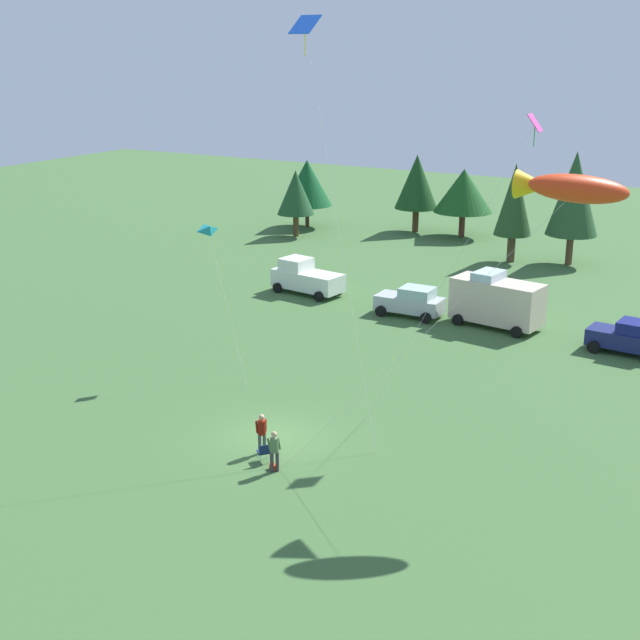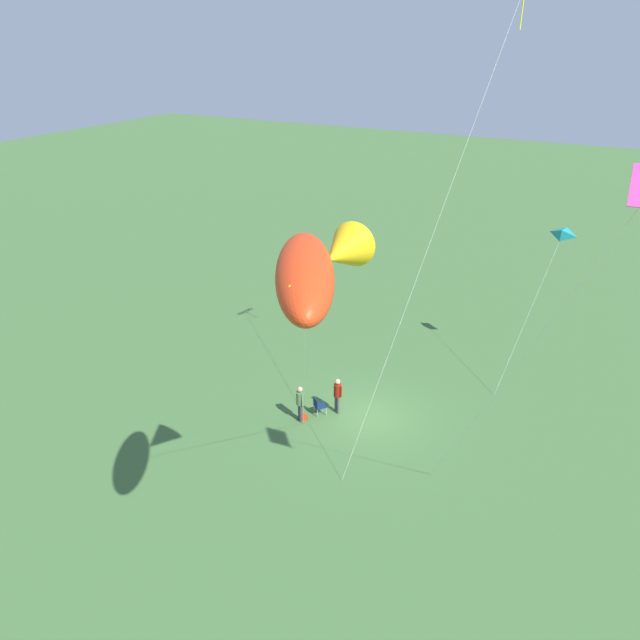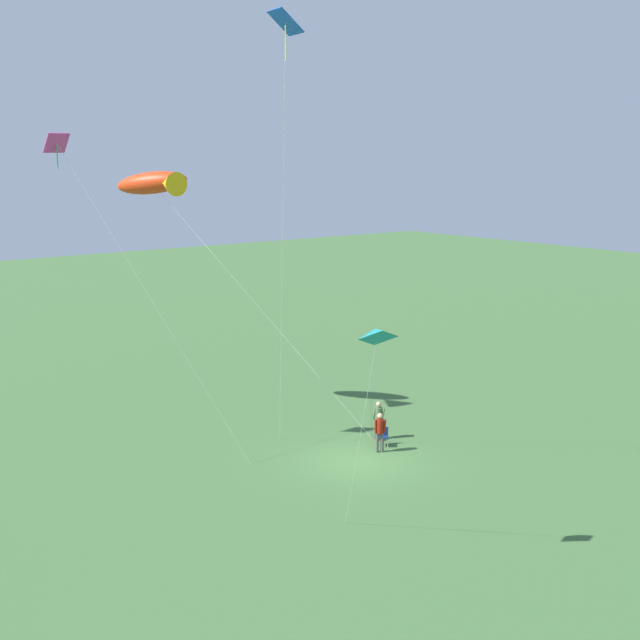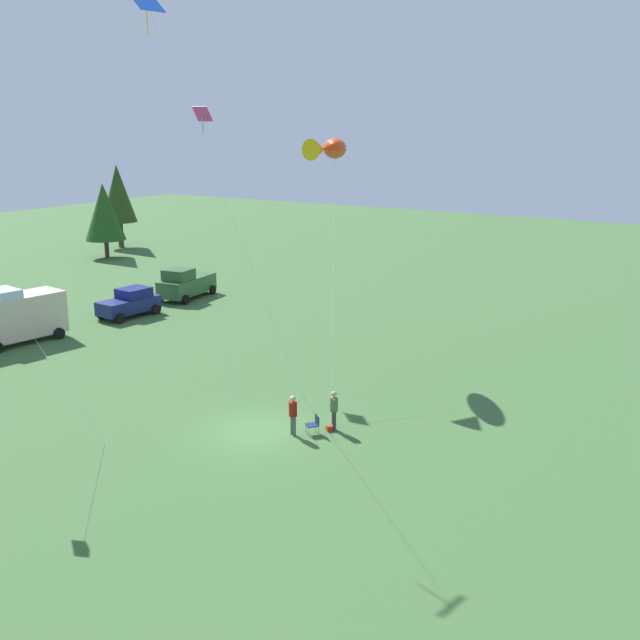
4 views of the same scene
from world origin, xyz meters
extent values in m
plane|color=#3C6333|center=(0.00, 0.00, 0.00)|extent=(160.00, 160.00, 0.00)
cylinder|color=#362E39|center=(1.66, -2.74, 0.42)|extent=(0.14, 0.14, 0.85)
cylinder|color=#362E39|center=(1.82, -2.59, 0.42)|extent=(0.14, 0.14, 0.85)
cylinder|color=#4C6941|center=(1.74, -2.67, 1.16)|extent=(0.48, 0.48, 0.62)
sphere|color=tan|center=(1.74, -2.67, 1.62)|extent=(0.24, 0.24, 0.24)
cylinder|color=#4C6941|center=(1.55, -2.76, 1.19)|extent=(0.21, 0.20, 0.56)
cylinder|color=#4C6941|center=(1.84, -2.49, 1.19)|extent=(0.19, 0.19, 0.56)
cube|color=#11244C|center=(0.86, -2.13, 0.42)|extent=(0.68, 0.68, 0.04)
cube|color=#11244C|center=(1.03, -2.27, 0.62)|extent=(0.34, 0.39, 0.40)
cylinder|color=#A5A8AD|center=(0.56, -2.16, 0.21)|extent=(0.03, 0.03, 0.42)
cylinder|color=#A5A8AD|center=(0.83, -1.84, 0.21)|extent=(0.03, 0.03, 0.42)
cylinder|color=#A5A8AD|center=(0.89, -2.43, 0.21)|extent=(0.03, 0.03, 0.42)
cylinder|color=#A5A8AD|center=(1.15, -2.11, 0.21)|extent=(0.03, 0.03, 0.42)
cylinder|color=#47504A|center=(0.32, -1.60, 0.42)|extent=(0.14, 0.14, 0.85)
cylinder|color=#47504A|center=(0.43, -1.41, 0.42)|extent=(0.14, 0.14, 0.85)
cylinder|color=maroon|center=(0.38, -1.51, 1.16)|extent=(0.47, 0.47, 0.62)
sphere|color=tan|center=(0.38, -1.51, 1.62)|extent=(0.24, 0.24, 0.24)
cylinder|color=maroon|center=(0.22, -1.65, 1.19)|extent=(0.14, 0.16, 0.56)
cylinder|color=maroon|center=(0.43, -1.31, 1.19)|extent=(0.13, 0.13, 0.55)
cube|color=#B52F10|center=(1.60, -2.58, 0.11)|extent=(0.39, 0.37, 0.22)
cube|color=beige|center=(3.04, 19.99, 1.59)|extent=(5.66, 2.97, 2.50)
cube|color=silver|center=(2.40, 20.09, 3.09)|extent=(1.68, 2.21, 0.50)
cylinder|color=black|center=(4.79, 18.53, 0.34)|extent=(0.70, 0.32, 0.68)
cylinder|color=black|center=(5.14, 20.88, 0.34)|extent=(0.70, 0.32, 0.68)
cube|color=navy|center=(10.90, 18.97, 0.79)|extent=(4.33, 2.13, 0.90)
cube|color=navy|center=(11.40, 18.93, 1.56)|extent=(2.13, 1.81, 0.65)
cylinder|color=black|center=(12.48, 19.84, 0.34)|extent=(0.70, 0.27, 0.68)
cylinder|color=black|center=(12.32, 17.86, 0.34)|extent=(0.70, 0.27, 0.68)
cylinder|color=black|center=(9.47, 20.08, 0.34)|extent=(0.70, 0.27, 0.68)
cylinder|color=black|center=(9.31, 18.10, 0.34)|extent=(0.70, 0.27, 0.68)
cube|color=#325D32|center=(17.23, 19.47, 0.94)|extent=(5.22, 2.65, 1.20)
cube|color=#31512E|center=(16.24, 19.33, 1.94)|extent=(2.03, 2.07, 0.80)
cylinder|color=black|center=(15.60, 18.15, 0.34)|extent=(0.70, 0.31, 0.68)
cylinder|color=black|center=(15.30, 20.31, 0.34)|extent=(0.70, 0.31, 0.68)
cylinder|color=black|center=(19.16, 18.63, 0.34)|extent=(0.70, 0.31, 0.68)
cylinder|color=black|center=(18.87, 20.79, 0.34)|extent=(0.70, 0.31, 0.68)
cylinder|color=#4D2F2C|center=(26.17, 37.78, 0.86)|extent=(0.42, 0.42, 1.73)
cone|color=#1E4A18|center=(26.17, 37.78, 4.43)|extent=(3.82, 3.82, 5.41)
cylinder|color=#44371B|center=(31.42, 41.39, 1.33)|extent=(0.57, 0.57, 2.65)
cone|color=#263F14|center=(31.42, 41.39, 5.60)|extent=(3.62, 3.62, 5.89)
ellipsoid|color=red|center=(11.40, 3.18, 11.31)|extent=(3.95, 3.00, 1.43)
cone|color=yellow|center=(9.71, 3.18, 11.31)|extent=(1.32, 1.10, 1.10)
sphere|color=yellow|center=(12.44, 3.51, 11.43)|extent=(0.27, 0.27, 0.27)
cylinder|color=silver|center=(6.63, 0.37, 5.66)|extent=(9.55, 5.62, 11.31)
cylinder|color=#4C3823|center=(1.86, -2.43, 0.00)|extent=(0.04, 0.04, 0.01)
cube|color=blue|center=(-0.90, 4.29, 17.15)|extent=(1.30, 1.08, 0.79)
cylinder|color=yellow|center=(-0.90, 4.29, 16.45)|extent=(0.04, 0.04, 1.17)
cylinder|color=silver|center=(1.82, 2.54, 8.57)|extent=(5.45, 3.51, 17.15)
cylinder|color=#4C3823|center=(4.54, 0.80, 0.00)|extent=(0.04, 0.04, 0.01)
cylinder|color=silver|center=(-6.03, 5.18, 3.64)|extent=(3.15, 1.48, 7.28)
cylinder|color=#4C3823|center=(-4.46, 4.45, 0.00)|extent=(0.04, 0.04, 0.01)
cube|color=#DA3A96|center=(7.81, 9.19, 13.08)|extent=(0.67, 0.99, 0.77)
cylinder|color=green|center=(7.81, 9.19, 12.52)|extent=(0.04, 0.04, 0.93)
cylinder|color=silver|center=(5.17, 6.46, 6.54)|extent=(5.30, 5.48, 13.09)
cylinder|color=#4C3823|center=(2.53, 3.73, 0.00)|extent=(0.04, 0.04, 0.01)
camera|label=1|loc=(19.38, -29.68, 16.44)|focal=50.00mm
camera|label=2|loc=(21.83, 9.15, 15.98)|focal=35.00mm
camera|label=3|loc=(-26.82, 23.23, 12.69)|focal=50.00mm
camera|label=4|loc=(-23.55, -17.87, 12.59)|focal=42.00mm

